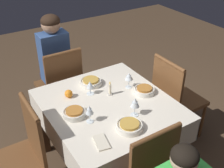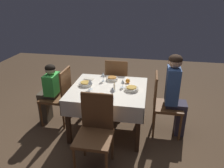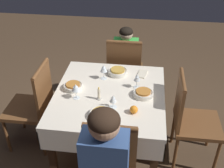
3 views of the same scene
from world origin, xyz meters
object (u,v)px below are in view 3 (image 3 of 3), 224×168
dining_table (109,101)px  orange_fruit (134,110)px  bowl_south (143,94)px  wine_glass_south (137,78)px  chair_east (124,69)px  bowl_east (118,71)px  person_child_green (126,59)px  wine_glass_west (113,99)px  bowl_north (73,86)px  candle_centerpiece (99,95)px  bowl_west (101,114)px  napkin_red_folded (142,74)px  chair_north (34,103)px  chair_south (190,117)px  wine_glass_east (104,69)px  wine_glass_north (76,88)px

dining_table → orange_fruit: bearing=-137.1°
bowl_south → wine_glass_south: 0.17m
chair_east → wine_glass_south: size_ratio=6.23×
chair_east → bowl_east: 0.51m
person_child_green → wine_glass_west: 1.23m
bowl_north → candle_centerpiece: size_ratio=1.39×
bowl_west → napkin_red_folded: bearing=-23.2°
chair_east → bowl_north: chair_east is taller
bowl_west → candle_centerpiece: (0.24, 0.06, 0.02)m
bowl_west → wine_glass_south: size_ratio=1.32×
chair_north → bowl_west: 0.87m
chair_east → wine_glass_west: (-1.03, 0.01, 0.29)m
bowl_west → napkin_red_folded: size_ratio=1.18×
bowl_south → chair_north: bearing=89.3°
wine_glass_south → chair_south: bearing=-105.4°
chair_east → candle_centerpiece: (-0.93, 0.15, 0.25)m
bowl_north → wine_glass_south: 0.62m
wine_glass_west → bowl_south: 0.33m
chair_north → wine_glass_east: chair_north is taller
bowl_west → bowl_south: (0.34, -0.34, 0.00)m
bowl_west → wine_glass_west: wine_glass_west is taller
wine_glass_south → wine_glass_north: bearing=114.7°
chair_south → wine_glass_west: bearing=105.3°
wine_glass_south → candle_centerpiece: 0.41m
bowl_west → candle_centerpiece: 0.25m
chair_east → candle_centerpiece: size_ratio=7.12×
wine_glass_south → candle_centerpiece: size_ratio=1.14×
bowl_south → candle_centerpiece: (-0.10, 0.40, 0.02)m
wine_glass_west → napkin_red_folded: wine_glass_west is taller
dining_table → bowl_east: (0.36, -0.04, 0.12)m
wine_glass_east → wine_glass_north: bearing=151.5°
person_child_green → bowl_east: person_child_green is taller
wine_glass_east → bowl_west: bearing=-173.2°
bowl_west → person_child_green: bearing=-3.9°
wine_glass_north → bowl_south: bearing=-79.5°
dining_table → person_child_green: (1.00, -0.07, -0.07)m
chair_east → wine_glass_east: 0.67m
person_child_green → bowl_south: bearing=103.8°
bowl_west → bowl_east: (0.71, -0.06, -0.00)m
person_child_green → candle_centerpiece: size_ratio=7.59×
chair_north → person_child_green: size_ratio=0.94×
chair_south → wine_glass_west: 0.80m
dining_table → bowl_west: bowl_west is taller
candle_centerpiece → person_child_green: bearing=-7.8°
bowl_north → person_child_green: bearing=-23.9°
dining_table → wine_glass_south: wine_glass_south is taller
chair_north → wine_glass_west: bearing=75.4°
dining_table → bowl_north: bowl_north is taller
chair_north → wine_glass_west: size_ratio=7.30×
person_child_green → wine_glass_south: bearing=101.7°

